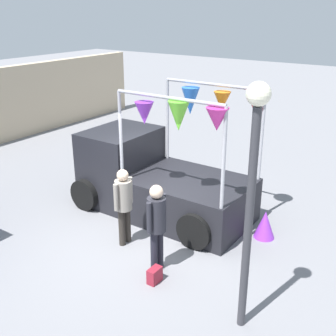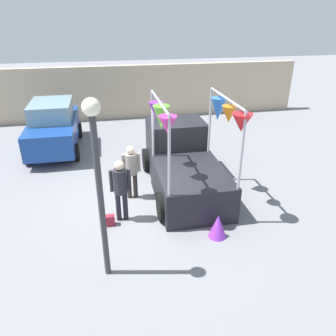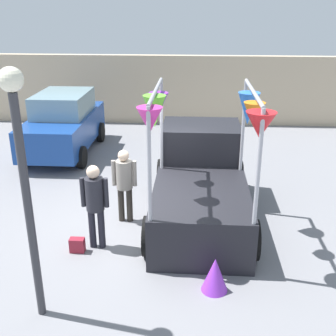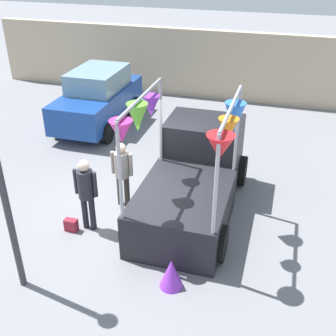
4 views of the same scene
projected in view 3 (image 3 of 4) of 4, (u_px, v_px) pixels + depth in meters
ground_plane at (145, 227)px, 8.91m from camera, size 60.00×60.00×0.00m
vendor_truck at (201, 178)px, 9.20m from camera, size 2.30×4.06×3.00m
parked_car at (64, 123)px, 13.03m from camera, size 1.88×4.00×1.88m
person_customer at (95, 199)px, 7.84m from camera, size 0.53×0.34×1.69m
person_vendor at (124, 179)px, 8.84m from camera, size 0.53×0.34×1.62m
handbag at (77, 245)px, 8.00m from camera, size 0.28×0.16×0.28m
street_lamp at (22, 164)px, 5.57m from camera, size 0.32×0.32×3.72m
brick_boundary_wall at (169, 90)px, 16.22m from camera, size 18.00×0.36×2.60m
folded_kite_bundle_violet at (215, 275)px, 6.86m from camera, size 0.61×0.61×0.60m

